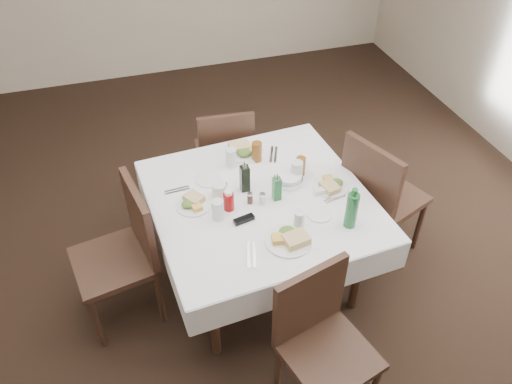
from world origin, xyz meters
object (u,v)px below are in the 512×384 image
oil_cruet_green (277,188)px  chair_west (126,247)px  chair_north (225,151)px  oil_cruet_dark (245,177)px  dining_table (260,206)px  ketchup_bottle (229,201)px  water_e (297,171)px  chair_east (378,193)px  coffee_mug (219,191)px  chair_south (320,334)px  water_n (231,158)px  bread_basket (288,179)px  water_s (299,220)px  green_bottle (352,210)px  water_w (218,210)px

oil_cruet_green → chair_west: bearing=178.4°
chair_north → oil_cruet_dark: (-0.06, -0.79, 0.34)m
dining_table → oil_cruet_green: bearing=-20.6°
ketchup_bottle → water_e: bearing=16.5°
chair_east → coffee_mug: chair_east is taller
chair_south → water_e: bearing=76.6°
chair_south → water_n: size_ratio=6.95×
water_e → bread_basket: 0.08m
chair_north → oil_cruet_dark: size_ratio=3.84×
chair_west → water_s: bearing=-16.9°
chair_east → water_e: (-0.58, 0.12, 0.24)m
chair_east → bread_basket: bearing=170.1°
chair_west → coffee_mug: (0.65, 0.10, 0.23)m
water_n → green_bottle: size_ratio=0.48×
water_e → green_bottle: bearing=-73.4°
bread_basket → oil_cruet_green: (-0.13, -0.14, 0.06)m
chair_north → water_s: 1.27m
chair_east → chair_west: bearing=179.9°
chair_west → water_s: (1.05, -0.32, 0.24)m
water_s → water_w: 0.51m
oil_cruet_green → green_bottle: green_bottle is taller
water_e → chair_north: bearing=111.4°
water_w → water_e: bearing=19.7°
water_s → ketchup_bottle: bearing=142.2°
ketchup_bottle → dining_table: bearing=10.8°
dining_table → bread_basket: size_ratio=7.52×
oil_cruet_green → water_s: bearing=-81.2°
chair_north → chair_south: bearing=-88.2°
water_s → water_e: 0.46m
water_s → water_e: bearing=71.1°
oil_cruet_dark → chair_north: bearing=85.8°
water_e → oil_cruet_green: 0.25m
water_n → water_s: (0.23, -0.72, -0.01)m
water_n → oil_cruet_dark: size_ratio=0.58×
dining_table → chair_west: (-0.90, -0.01, -0.10)m
chair_north → coffee_mug: chair_north is taller
ketchup_bottle → water_s: bearing=-37.8°
oil_cruet_green → green_bottle: 0.51m
coffee_mug → bread_basket: bearing=1.5°
dining_table → oil_cruet_green: oil_cruet_green is taller
chair_east → oil_cruet_green: chair_east is taller
chair_east → oil_cruet_green: 0.82m
bread_basket → coffee_mug: 0.48m
bread_basket → coffee_mug: coffee_mug is taller
chair_north → bread_basket: size_ratio=4.66×
chair_west → water_e: 1.23m
water_s → oil_cruet_dark: oil_cruet_dark is taller
bread_basket → oil_cruet_green: size_ratio=0.94×
chair_west → water_n: bearing=26.4°
water_n → water_e: (0.38, -0.28, 0.00)m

